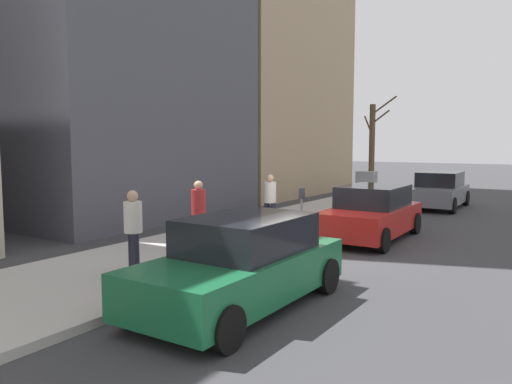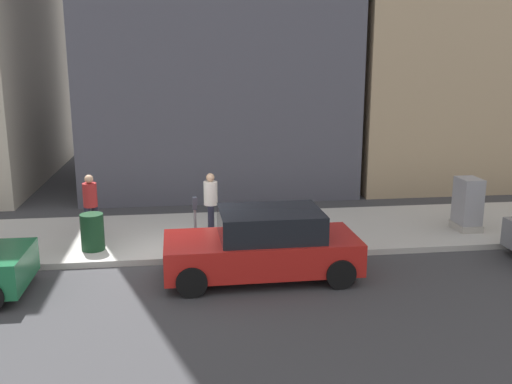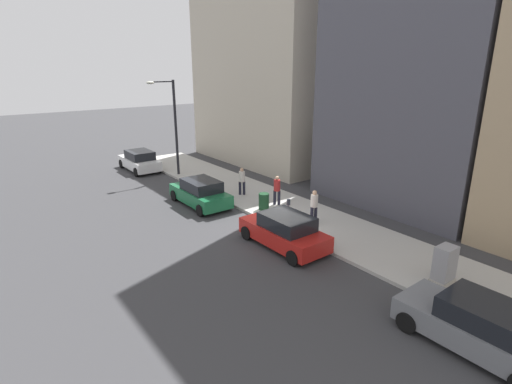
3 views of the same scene
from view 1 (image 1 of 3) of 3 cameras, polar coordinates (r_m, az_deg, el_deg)
The scene contains 12 objects.
ground_plane at distance 13.46m, azimuth 6.18°, elevation -6.14°, with size 120.00×120.00×0.00m, color #38383A.
sidewalk at distance 14.43m, azimuth -0.97°, elevation -5.01°, with size 4.00×36.00×0.15m, color #B2AFA8.
parked_car_grey at distance 22.46m, azimuth 20.18°, elevation 0.16°, with size 1.98×4.23×1.52m.
parked_car_red at distance 14.59m, azimuth 13.07°, elevation -2.41°, with size 1.96×4.22×1.52m.
parked_car_green at distance 8.35m, azimuth -1.60°, elevation -8.22°, with size 1.94×4.21×1.52m.
parking_meter at distance 13.83m, azimuth 5.25°, elevation -1.70°, with size 0.14×0.10×1.35m.
utility_box at distance 20.91m, azimuth 12.47°, elevation 0.30°, with size 0.83×0.60×1.43m.
bare_tree at distance 25.25m, azimuth 13.13°, elevation 4.92°, with size 1.88×0.83×4.83m.
trash_bin at distance 12.01m, azimuth -2.15°, elevation -4.62°, with size 0.56×0.56×0.90m, color #14381E.
pedestrian_near_meter at distance 14.83m, azimuth 1.62°, elevation -0.77°, with size 0.40×0.36×1.66m.
pedestrian_midblock at distance 12.43m, azimuth -6.58°, elevation -2.04°, with size 0.36×0.36×1.66m.
pedestrian_far_corner at distance 10.16m, azimuth -13.86°, elevation -3.87°, with size 0.37×0.36×1.66m.
Camera 1 is at (-5.84, 11.82, 2.73)m, focal length 35.00 mm.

